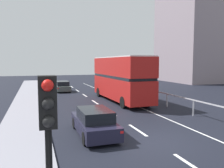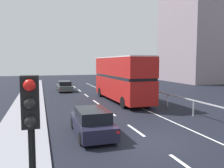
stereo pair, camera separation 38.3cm
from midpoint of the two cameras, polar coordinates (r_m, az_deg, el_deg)
The scene contains 9 objects.
ground_plane at distance 11.99m, azimuth 10.23°, elevation -13.66°, with size 74.43×120.00×0.10m, color black.
near_sidewalk_kerb at distance 10.76m, azimuth -21.49°, elevation -15.54°, with size 2.72×80.00×0.14m, color gray.
lane_paint_markings at distance 19.88m, azimuth 4.16°, elevation -5.78°, with size 3.15×46.00×0.01m.
bridge_side_railing at distance 21.95m, azimuth 11.63°, elevation -2.31°, with size 0.10×42.00×1.19m.
distant_building_block at distance 52.30m, azimuth 23.73°, elevation 11.98°, with size 18.15×13.68×20.51m.
double_decker_bus_red at distance 22.87m, azimuth 2.82°, elevation 1.59°, with size 2.76×10.15×4.38m.
hatchback_car_near at distance 12.52m, azimuth -4.08°, elevation -9.31°, with size 1.78×4.34×1.41m.
traffic_signal_pole at distance 4.25m, azimuth -16.70°, elevation -9.75°, with size 0.30×0.42×3.47m.
sedan_car_ahead at distance 31.43m, azimuth -11.18°, elevation -0.56°, with size 1.76×4.24×1.36m.
Camera 2 is at (-5.10, -10.10, 3.84)m, focal length 37.40 mm.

